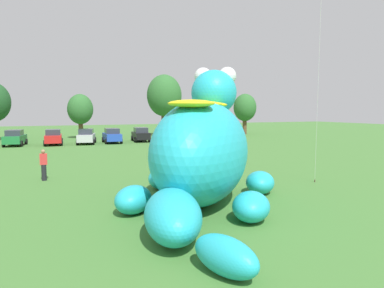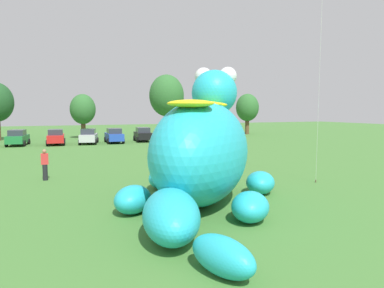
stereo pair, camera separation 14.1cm
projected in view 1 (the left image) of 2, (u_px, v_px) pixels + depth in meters
ground_plane at (184, 207)px, 13.82m from camera, size 160.00×160.00×0.00m
giant_inflatable_creature at (202, 150)px, 14.28m from camera, size 8.20×11.40×5.98m
car_green at (15, 138)px, 37.35m from camera, size 2.32×4.28×1.72m
car_red at (53, 137)px, 38.30m from camera, size 2.08×4.17×1.72m
car_silver at (86, 136)px, 39.39m from camera, size 2.52×4.35×1.72m
car_blue at (112, 136)px, 40.53m from camera, size 1.98×4.12×1.72m
car_black at (141, 134)px, 42.56m from camera, size 2.18×4.22×1.72m
tree_mid_left at (80, 109)px, 46.69m from camera, size 3.38×3.38×6.00m
tree_centre_left at (164, 96)px, 50.79m from camera, size 5.08×5.08×9.02m
tree_centre at (245, 108)px, 55.20m from camera, size 3.62×3.62×6.43m
spectator_mid_field at (44, 165)px, 18.88m from camera, size 0.38×0.26×1.71m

